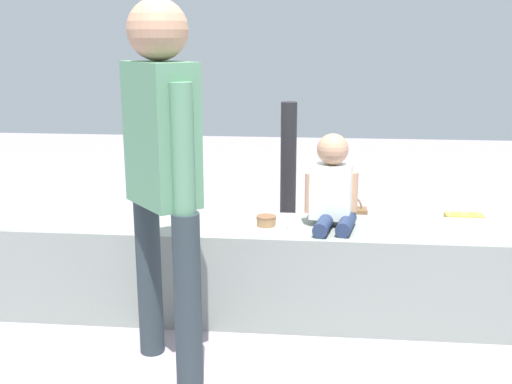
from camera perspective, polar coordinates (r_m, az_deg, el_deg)
The scene contains 13 objects.
ground_plane at distance 3.42m, azimuth 1.21°, elevation -11.19°, with size 12.00×12.00×0.00m, color #998C99.
concrete_ledge at distance 3.32m, azimuth 1.23°, elevation -7.25°, with size 2.85×0.48×0.51m, color gray.
child_seated at distance 3.19m, azimuth 7.10°, elevation 0.53°, with size 0.28×0.33×0.48m.
adult_standing at distance 2.60m, azimuth -8.67°, elevation 3.15°, with size 0.37×0.39×1.62m.
cake_plate at distance 3.18m, azimuth 0.96°, elevation -2.99°, with size 0.22×0.22×0.07m.
gift_bag at distance 4.32m, azimuth 18.59°, elevation -4.02°, with size 0.24×0.11×0.38m.
railing_post at distance 4.30m, azimuth 2.98°, elevation -0.38°, with size 0.36×0.36×1.04m.
water_bottle_near_gift at distance 4.45m, azimuth -10.96°, elevation -4.12°, with size 0.06×0.06×0.18m.
water_bottle_far_side at distance 4.58m, azimuth -5.35°, elevation -3.25°, with size 0.07×0.07×0.21m.
party_cup_red at distance 3.86m, azimuth -3.79°, elevation -7.30°, with size 0.08×0.08×0.10m, color red.
cake_box_white at distance 4.18m, azimuth 13.54°, elevation -5.66°, with size 0.30×0.26×0.15m, color white.
handbag_black_leather at distance 4.22m, azimuth -7.65°, elevation -4.34°, with size 0.26×0.12×0.35m.
handbag_brown_canvas at distance 4.53m, azimuth 8.51°, elevation -2.99°, with size 0.27×0.12×0.36m.
Camera 1 is at (0.23, -3.08, 1.47)m, focal length 43.12 mm.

